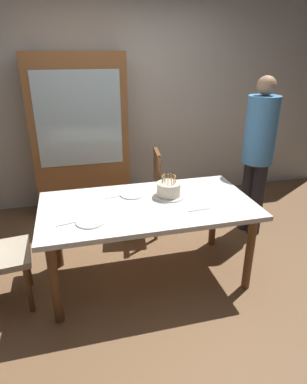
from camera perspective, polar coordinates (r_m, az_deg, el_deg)
The scene contains 12 objects.
ground at distance 3.12m, azimuth -0.92°, elevation -14.24°, with size 6.40×6.40×0.00m, color brown.
back_wall at distance 4.34m, azimuth -6.96°, elevation 15.19°, with size 6.40×0.10×2.60m, color beige.
dining_table at distance 2.77m, azimuth -1.00°, elevation -3.56°, with size 1.77×0.93×0.73m.
birthday_cake at distance 2.85m, azimuth 2.63°, elevation 0.33°, with size 0.28×0.28×0.19m.
plate_near_celebrant at distance 2.49m, azimuth -10.86°, elevation -5.05°, with size 0.22×0.22×0.01m, color white.
plate_far_side at distance 2.91m, azimuth -3.67°, elevation -0.39°, with size 0.22×0.22×0.01m, color white.
fork_near_celebrant at distance 2.51m, azimuth -14.54°, elevation -5.29°, with size 0.18×0.02×0.01m, color silver.
fork_far_side at distance 2.87m, azimuth -6.76°, elevation -0.85°, with size 0.18×0.02×0.01m, color silver.
fork_near_guest at distance 2.65m, azimuth 7.92°, elevation -3.07°, with size 0.18×0.02×0.01m, color silver.
chair_spindle_back at distance 3.57m, azimuth -2.11°, elevation -0.57°, with size 0.50×0.50×0.95m.
person_guest at distance 3.60m, azimuth 17.73°, elevation 7.12°, with size 0.32×0.32×1.69m.
china_cabinet at distance 4.08m, azimuth -12.60°, elevation 9.31°, with size 1.10×0.45×1.90m.
Camera 1 is at (-0.57, -2.41, 1.90)m, focal length 30.75 mm.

